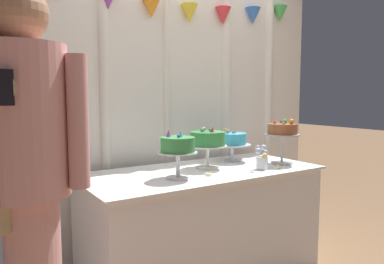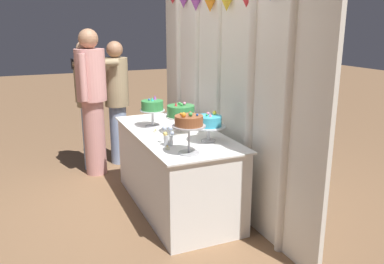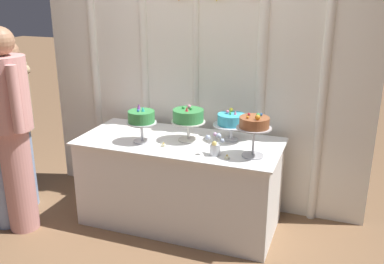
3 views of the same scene
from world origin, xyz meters
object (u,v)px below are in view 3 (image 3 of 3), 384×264
cake_display_rightmost (254,125)px  tealight_near_left (227,158)px  tealight_far_left (164,145)px  cake_table (180,182)px  guest_man_dark_suit (11,124)px  cake_display_leftmost (141,119)px  cake_display_midleft (188,117)px  flower_vase (215,146)px  cake_display_midright (231,121)px  guest_girl_blue_dress (15,118)px

cake_display_rightmost → tealight_near_left: cake_display_rightmost is taller
tealight_near_left → tealight_far_left: bearing=171.8°
cake_table → guest_man_dark_suit: (-1.26, -0.58, 0.57)m
cake_display_leftmost → tealight_near_left: size_ratio=8.01×
guest_man_dark_suit → cake_display_rightmost: bearing=12.8°
guest_man_dark_suit → cake_display_midleft: bearing=24.6°
flower_vase → tealight_near_left: (0.11, -0.05, -0.06)m
cake_table → cake_display_leftmost: bearing=-154.9°
cake_display_midleft → cake_display_rightmost: 0.63m
cake_display_midright → flower_vase: cake_display_midright is taller
cake_display_midright → tealight_far_left: bearing=-144.4°
tealight_far_left → guest_girl_blue_dress: size_ratio=0.03×
tealight_far_left → guest_girl_blue_dress: guest_girl_blue_dress is taller
flower_vase → guest_girl_blue_dress: 1.93m
cake_table → tealight_far_left: size_ratio=40.42×
cake_display_midleft → cake_display_rightmost: bearing=-15.7°
cake_table → flower_vase: (0.38, -0.21, 0.47)m
cake_display_leftmost → cake_display_midleft: (0.36, 0.17, 0.00)m
cake_display_leftmost → tealight_near_left: 0.82m
guest_girl_blue_dress → guest_man_dark_suit: 0.45m
cake_display_midleft → flower_vase: (0.32, -0.24, -0.13)m
cake_display_leftmost → cake_display_midright: bearing=23.5°
cake_display_midleft → cake_display_rightmost: cake_display_rightmost is taller
cake_display_leftmost → guest_man_dark_suit: bearing=-155.7°
cake_display_midright → guest_girl_blue_dress: size_ratio=0.19×
cake_display_midright → flower_vase: size_ratio=1.72×
cake_display_midleft → guest_man_dark_suit: size_ratio=0.18×
tealight_far_left → guest_man_dark_suit: guest_man_dark_suit is taller
cake_display_leftmost → tealight_far_left: 0.30m
cake_display_leftmost → cake_table: bearing=25.1°
cake_table → guest_girl_blue_dress: bearing=-171.7°
tealight_near_left → guest_girl_blue_dress: size_ratio=0.02×
tealight_near_left → flower_vase: bearing=156.4°
cake_table → tealight_far_left: (-0.07, -0.18, 0.40)m
tealight_far_left → cake_display_rightmost: bearing=3.2°
cake_display_midleft → cake_display_rightmost: (0.60, -0.17, 0.05)m
flower_vase → tealight_far_left: size_ratio=4.14×
cake_display_midleft → tealight_far_left: bearing=-123.5°
cake_display_midright → guest_girl_blue_dress: guest_girl_blue_dress is taller
flower_vase → tealight_far_left: 0.46m
cake_display_rightmost → guest_man_dark_suit: guest_man_dark_suit is taller
cake_display_midleft → flower_vase: size_ratio=1.76×
cake_display_midright → guest_girl_blue_dress: 1.99m
cake_display_rightmost → guest_man_dark_suit: 1.99m
cake_table → flower_vase: size_ratio=9.76×
cake_display_midleft → flower_vase: bearing=-37.7°
cake_table → cake_display_midright: (0.41, 0.17, 0.56)m
cake_display_leftmost → cake_display_midleft: 0.39m
cake_display_rightmost → flower_vase: bearing=-165.3°
cake_display_midright → cake_display_rightmost: 0.41m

